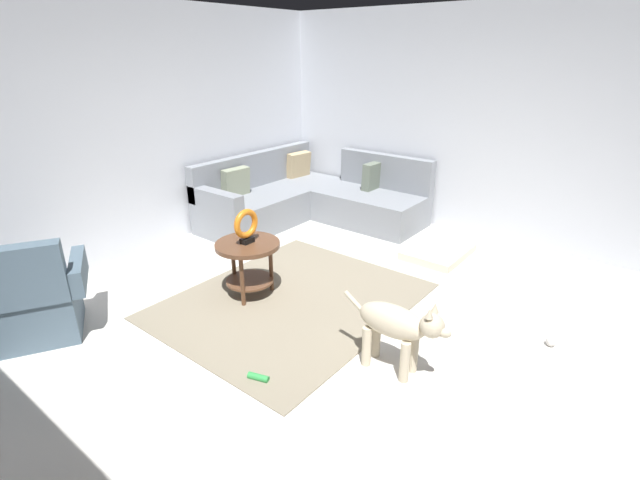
# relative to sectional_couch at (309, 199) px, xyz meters

# --- Properties ---
(ground_plane) EXTENTS (6.00, 6.00, 0.10)m
(ground_plane) POSITION_rel_sectional_couch_xyz_m (-1.99, -2.01, -0.34)
(ground_plane) COLOR silver
(wall_back) EXTENTS (6.00, 0.12, 2.70)m
(wall_back) POSITION_rel_sectional_couch_xyz_m (-1.99, 0.93, 1.06)
(wall_back) COLOR silver
(wall_back) RESTS_ON ground_plane
(wall_right) EXTENTS (0.12, 6.00, 2.70)m
(wall_right) POSITION_rel_sectional_couch_xyz_m (0.95, -2.01, 1.06)
(wall_right) COLOR silver
(wall_right) RESTS_ON ground_plane
(area_rug) EXTENTS (2.30, 1.90, 0.01)m
(area_rug) POSITION_rel_sectional_couch_xyz_m (-1.84, -1.31, -0.29)
(area_rug) COLOR gray
(area_rug) RESTS_ON ground_plane
(sectional_couch) EXTENTS (2.20, 2.25, 0.88)m
(sectional_couch) POSITION_rel_sectional_couch_xyz_m (0.00, 0.00, 0.00)
(sectional_couch) COLOR gray
(sectional_couch) RESTS_ON ground_plane
(armchair) EXTENTS (0.99, 0.91, 0.88)m
(armchair) POSITION_rel_sectional_couch_xyz_m (-3.55, -0.08, 0.03)
(armchair) COLOR #4C6070
(armchair) RESTS_ON ground_plane
(side_table) EXTENTS (0.60, 0.60, 0.54)m
(side_table) POSITION_rel_sectional_couch_xyz_m (-1.99, -0.91, 0.12)
(side_table) COLOR brown
(side_table) RESTS_ON ground_plane
(torus_sculpture) EXTENTS (0.28, 0.08, 0.33)m
(torus_sculpture) POSITION_rel_sectional_couch_xyz_m (-1.99, -0.91, 0.42)
(torus_sculpture) COLOR black
(torus_sculpture) RESTS_ON side_table
(dog_bed_mat) EXTENTS (0.80, 0.60, 0.09)m
(dog_bed_mat) POSITION_rel_sectional_couch_xyz_m (-0.01, -1.93, -0.25)
(dog_bed_mat) COLOR beige
(dog_bed_mat) RESTS_ON ground_plane
(dog) EXTENTS (0.24, 0.85, 0.63)m
(dog) POSITION_rel_sectional_couch_xyz_m (-2.13, -2.58, 0.09)
(dog) COLOR beige
(dog) RESTS_ON ground_plane
(dog_toy_ball) EXTENTS (0.08, 0.08, 0.08)m
(dog_toy_ball) POSITION_rel_sectional_couch_xyz_m (-1.10, -3.41, -0.25)
(dog_toy_ball) COLOR silver
(dog_toy_ball) RESTS_ON ground_plane
(dog_toy_rope) EXTENTS (0.10, 0.16, 0.05)m
(dog_toy_rope) POSITION_rel_sectional_couch_xyz_m (-2.84, -1.88, -0.27)
(dog_toy_rope) COLOR green
(dog_toy_rope) RESTS_ON ground_plane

